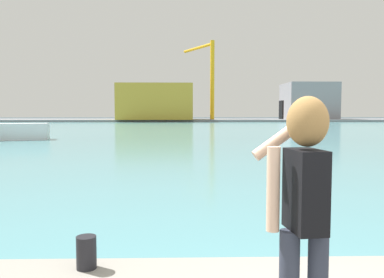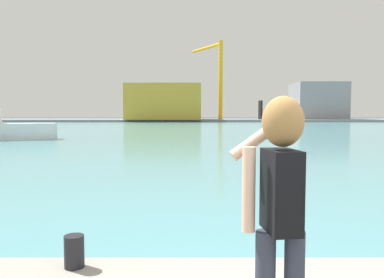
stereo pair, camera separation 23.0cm
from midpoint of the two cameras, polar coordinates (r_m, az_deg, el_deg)
name	(u,v)px [view 2 (the right image)]	position (r m, az deg, el deg)	size (l,w,h in m)	color
ground_plane	(200,128)	(52.29, 1.30, 1.63)	(220.00, 220.00, 0.00)	#334751
harbor_water	(200,127)	(54.29, 1.26, 1.73)	(140.00, 100.00, 0.02)	#599EA8
far_shore_dock	(197,120)	(94.26, 0.77, 2.82)	(140.00, 20.00, 0.50)	gray
person_photographer	(280,196)	(2.74, 15.25, -8.11)	(0.53, 0.55, 1.74)	#2D3342
harbor_bollard	(75,251)	(4.37, -15.40, -15.72)	(0.21, 0.21, 0.34)	black
warehouse_left	(165,102)	(90.37, -3.92, 5.45)	(16.80, 13.66, 8.01)	gold
warehouse_right	(319,101)	(99.52, 18.25, 5.34)	(11.70, 11.15, 8.74)	gray
port_crane	(217,71)	(94.37, 3.85, 9.97)	(7.23, 12.75, 18.57)	yellow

